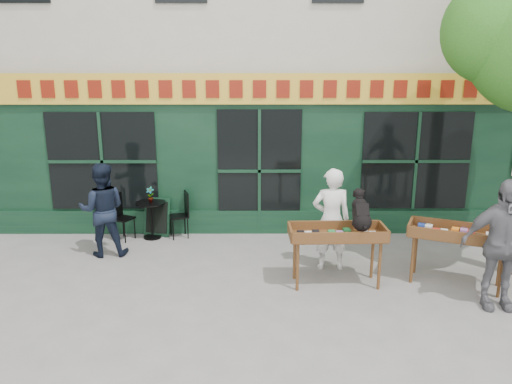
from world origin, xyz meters
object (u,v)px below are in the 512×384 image
Objects in this scene: woman at (331,219)px; man_left at (103,210)px; book_cart_right at (458,237)px; book_cart_center at (337,236)px; bistro_table at (151,213)px; dog at (361,209)px; man_right at (501,245)px.

woman is 4.17m from man_left.
woman is 1.11× the size of book_cart_right.
woman is at bearing 88.40° from book_cart_center.
book_cart_center is 0.84× the size of woman.
book_cart_right reaches higher than bistro_table.
man_left is (-4.12, 0.65, -0.02)m from woman.
man_left is at bearing 160.89° from book_cart_center.
book_cart_center is at bearing -156.43° from book_cart_right.
man_left is (-4.47, 1.35, -0.41)m from dog.
dog is 0.37× the size of book_cart_right.
bistro_table is at bearing -136.52° from man_left.
woman is 2.05m from book_cart_right.
woman is at bearing -174.93° from book_cart_right.
man_left reaches higher than dog.
book_cart_right is 6.20m from man_left.
man_right is 6.68m from man_left.
man_right is 2.56× the size of bistro_table.
man_left is at bearing -127.87° from bistro_table.
woman reaches higher than book_cart_center.
book_cart_right is (1.59, 0.03, -0.47)m from dog.
man_right is at bearing -22.50° from dog.
book_cart_center is 4.32m from man_left.
man_right is (2.24, -0.77, 0.15)m from book_cart_center.
man_left is (-4.12, 1.30, 0.05)m from book_cart_center.
bistro_table is (-5.36, 2.22, -0.28)m from book_cart_right.
dog is 0.31× the size of man_right.
book_cart_right is (1.94, -0.67, -0.08)m from woman.
bistro_table is at bearing -25.98° from woman.
man_left reaches higher than bistro_table.
bistro_table is at bearing 147.57° from dog.
man_left is (-6.06, 1.32, 0.05)m from book_cart_right.
dog is at bearing 114.97° from woman.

